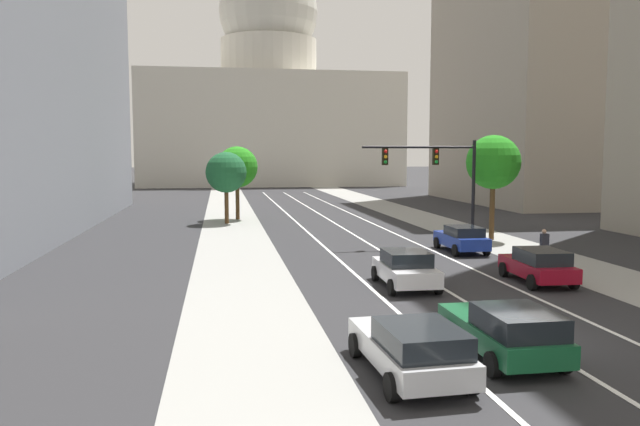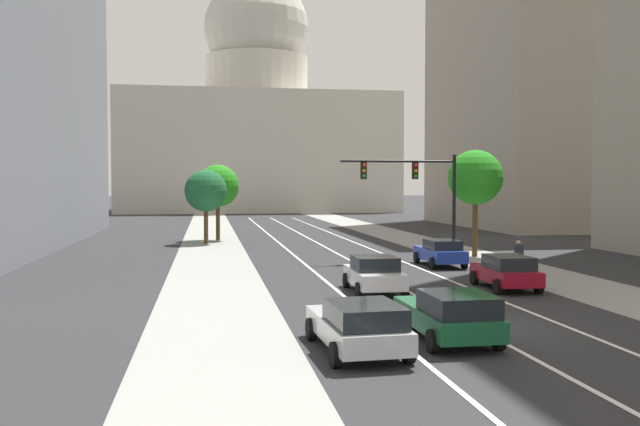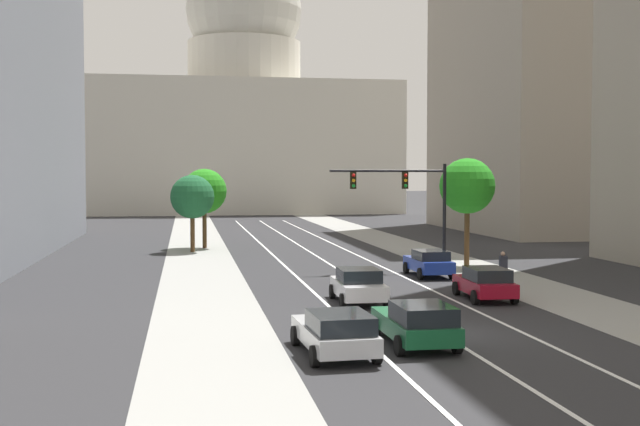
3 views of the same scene
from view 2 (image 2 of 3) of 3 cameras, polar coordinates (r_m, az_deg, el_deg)
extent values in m
plane|color=#2B2B2D|center=(60.89, -1.57, -1.78)|extent=(400.00, 400.00, 0.00)
cube|color=gray|center=(55.35, -9.04, -2.23)|extent=(4.42, 130.00, 0.01)
cube|color=gray|center=(57.65, 6.96, -2.03)|extent=(4.42, 130.00, 0.01)
cube|color=white|center=(45.70, -2.58, -3.18)|extent=(0.16, 90.00, 0.01)
cube|color=white|center=(46.12, 0.96, -3.12)|extent=(0.16, 90.00, 0.01)
cube|color=white|center=(46.72, 4.42, -3.06)|extent=(0.16, 90.00, 0.01)
cube|color=#9E9384|center=(78.71, 18.63, 13.28)|extent=(19.34, 25.78, 38.92)
cube|color=beige|center=(114.71, -5.25, 4.90)|extent=(43.91, 22.30, 18.87)
cylinder|color=beige|center=(115.95, -5.27, 11.16)|extent=(16.74, 16.74, 6.42)
sphere|color=beige|center=(117.42, -5.29, 14.99)|extent=(17.18, 17.18, 17.18)
cube|color=silver|center=(28.50, 4.52, -5.33)|extent=(1.93, 4.15, 0.63)
cube|color=black|center=(28.34, 4.57, -4.16)|extent=(1.74, 2.08, 0.56)
cylinder|color=black|center=(29.72, 2.19, -5.61)|extent=(0.23, 0.64, 0.64)
cylinder|color=black|center=(30.10, 5.66, -5.52)|extent=(0.23, 0.64, 0.64)
cylinder|color=black|center=(27.00, 3.25, -6.43)|extent=(0.23, 0.64, 0.64)
cylinder|color=black|center=(27.42, 7.05, -6.31)|extent=(0.23, 0.64, 0.64)
cube|color=maroon|center=(30.36, 15.13, -4.96)|extent=(1.91, 4.13, 0.59)
cube|color=black|center=(29.95, 15.40, -3.96)|extent=(1.69, 2.27, 0.55)
cylinder|color=black|center=(31.37, 12.70, -5.25)|extent=(0.25, 0.65, 0.64)
cylinder|color=black|center=(31.99, 15.65, -5.13)|extent=(0.25, 0.65, 0.64)
cylinder|color=black|center=(28.81, 14.54, -5.95)|extent=(0.25, 0.65, 0.64)
cylinder|color=black|center=(29.48, 17.70, -5.79)|extent=(0.25, 0.65, 0.64)
cube|color=#1E389E|center=(38.04, 9.92, -3.39)|extent=(1.73, 4.18, 0.64)
cube|color=black|center=(37.59, 10.13, -2.59)|extent=(1.59, 2.08, 0.50)
cylinder|color=black|center=(39.15, 8.04, -3.69)|extent=(0.22, 0.64, 0.64)
cylinder|color=black|center=(39.69, 10.42, -3.62)|extent=(0.22, 0.64, 0.64)
cylinder|color=black|center=(36.46, 9.36, -4.15)|extent=(0.22, 0.64, 0.64)
cylinder|color=black|center=(37.05, 11.90, -4.06)|extent=(0.22, 0.64, 0.64)
cube|color=#B2B5BA|center=(18.64, 3.03, -9.58)|extent=(2.08, 4.54, 0.56)
cube|color=black|center=(17.76, 3.73, -8.37)|extent=(1.83, 2.37, 0.54)
cylinder|color=black|center=(19.93, -0.76, -9.61)|extent=(0.25, 0.65, 0.64)
cylinder|color=black|center=(20.37, 4.45, -9.35)|extent=(0.25, 0.65, 0.64)
cylinder|color=black|center=(17.05, 1.30, -11.69)|extent=(0.25, 0.65, 0.64)
cylinder|color=black|center=(17.57, 7.34, -11.28)|extent=(0.25, 0.65, 0.64)
cube|color=#14512D|center=(20.35, 10.41, -8.56)|extent=(1.86, 4.54, 0.58)
cube|color=black|center=(19.36, 11.40, -7.40)|extent=(1.70, 2.25, 0.57)
cylinder|color=black|center=(21.57, 6.66, -8.70)|extent=(0.22, 0.64, 0.64)
cylinder|color=black|center=(22.14, 11.29, -8.44)|extent=(0.22, 0.64, 0.64)
cylinder|color=black|center=(18.69, 9.34, -10.46)|extent=(0.22, 0.64, 0.64)
cylinder|color=black|center=(19.35, 14.59, -10.06)|extent=(0.22, 0.64, 0.64)
cylinder|color=black|center=(40.84, 11.07, 0.44)|extent=(0.20, 0.20, 6.18)
cylinder|color=black|center=(39.78, 6.51, 4.29)|extent=(6.78, 0.14, 0.14)
cube|color=black|center=(40.05, 7.91, 3.48)|extent=(0.32, 0.28, 0.96)
sphere|color=red|center=(39.92, 7.97, 3.92)|extent=(0.20, 0.20, 0.20)
sphere|color=orange|center=(39.91, 7.97, 3.49)|extent=(0.20, 0.20, 0.20)
sphere|color=green|center=(39.91, 7.97, 3.06)|extent=(0.20, 0.20, 0.20)
cube|color=black|center=(39.26, 3.64, 3.52)|extent=(0.32, 0.28, 0.96)
sphere|color=red|center=(39.12, 3.69, 3.97)|extent=(0.20, 0.20, 0.20)
sphere|color=orange|center=(39.11, 3.69, 3.53)|extent=(0.20, 0.20, 0.20)
sphere|color=green|center=(39.11, 3.69, 3.09)|extent=(0.20, 0.20, 0.20)
cylinder|color=black|center=(34.65, 16.49, -4.54)|extent=(0.08, 0.66, 0.66)
cylinder|color=black|center=(35.60, 15.84, -4.35)|extent=(0.08, 0.66, 0.66)
cube|color=#A51919|center=(35.10, 16.16, -4.09)|extent=(0.11, 1.00, 0.36)
cube|color=#262833|center=(34.99, 16.21, -3.07)|extent=(0.37, 0.30, 0.64)
sphere|color=tan|center=(35.02, 16.17, -2.36)|extent=(0.22, 0.22, 0.22)
cylinder|color=#51381E|center=(51.89, -9.45, -0.96)|extent=(0.32, 0.32, 2.88)
sphere|color=#1E5B31|center=(51.80, -9.47, 1.85)|extent=(3.14, 3.14, 3.14)
cylinder|color=#51381E|center=(54.86, -8.48, -0.63)|extent=(0.32, 0.32, 3.14)
sphere|color=#278A1B|center=(54.79, -8.50, 2.24)|extent=(3.37, 3.37, 3.37)
cylinder|color=#51381E|center=(43.20, 12.74, -1.11)|extent=(0.32, 0.32, 3.70)
sphere|color=#258B1D|center=(43.12, 12.78, 2.91)|extent=(3.37, 3.37, 3.37)
camera|label=1|loc=(3.77, -18.59, 16.22)|focal=34.71mm
camera|label=3|loc=(6.46, 175.86, 7.16)|focal=45.01mm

